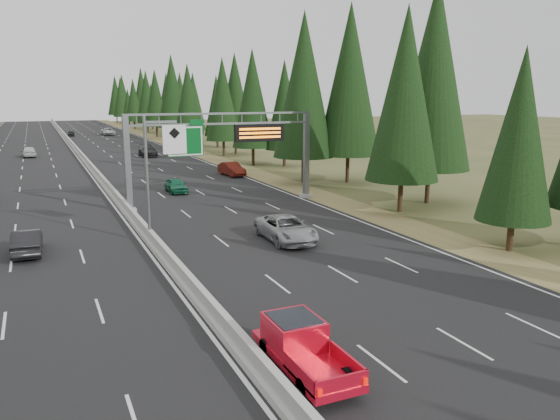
# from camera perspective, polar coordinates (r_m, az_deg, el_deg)

# --- Properties ---
(road) EXTENTS (32.00, 260.00, 0.08)m
(road) POSITION_cam_1_polar(r_m,az_deg,el_deg) (89.87, -20.13, 5.27)
(road) COLOR black
(road) RESTS_ON ground
(shoulder_right) EXTENTS (3.60, 260.00, 0.06)m
(shoulder_right) POSITION_cam_1_polar(r_m,az_deg,el_deg) (92.81, -9.07, 6.03)
(shoulder_right) COLOR olive
(shoulder_right) RESTS_ON ground
(median_barrier) EXTENTS (0.70, 260.00, 0.85)m
(median_barrier) POSITION_cam_1_polar(r_m,az_deg,el_deg) (89.83, -20.14, 5.51)
(median_barrier) COLOR #999993
(median_barrier) RESTS_ON road
(sign_gantry) EXTENTS (16.75, 0.98, 7.80)m
(sign_gantry) POSITION_cam_1_polar(r_m,az_deg,el_deg) (46.75, -5.21, 6.91)
(sign_gantry) COLOR slate
(sign_gantry) RESTS_ON road
(hov_sign_pole) EXTENTS (2.80, 0.50, 8.00)m
(hov_sign_pole) POSITION_cam_1_polar(r_m,az_deg,el_deg) (35.11, -12.81, 4.12)
(hov_sign_pole) COLOR slate
(hov_sign_pole) RESTS_ON road
(tree_row_right) EXTENTS (12.22, 243.96, 18.93)m
(tree_row_right) POSITION_cam_1_polar(r_m,az_deg,el_deg) (84.45, -4.59, 11.80)
(tree_row_right) COLOR black
(tree_row_right) RESTS_ON ground
(silver_minivan) EXTENTS (2.74, 5.76, 1.59)m
(silver_minivan) POSITION_cam_1_polar(r_m,az_deg,el_deg) (35.20, 0.63, -1.95)
(silver_minivan) COLOR #99999D
(silver_minivan) RESTS_ON road
(red_pickup) EXTENTS (1.83, 5.12, 1.67)m
(red_pickup) POSITION_cam_1_polar(r_m,az_deg,el_deg) (19.27, 2.00, -13.61)
(red_pickup) COLOR black
(red_pickup) RESTS_ON road
(car_ahead_green) EXTENTS (1.68, 4.11, 1.40)m
(car_ahead_green) POSITION_cam_1_polar(r_m,az_deg,el_deg) (53.72, -10.82, 2.57)
(car_ahead_green) COLOR #166240
(car_ahead_green) RESTS_ON road
(car_ahead_dkred) EXTENTS (2.10, 4.85, 1.55)m
(car_ahead_dkred) POSITION_cam_1_polar(r_m,az_deg,el_deg) (64.07, -5.07, 4.29)
(car_ahead_dkred) COLOR #56150C
(car_ahead_dkred) RESTS_ON road
(car_ahead_dkgrey) EXTENTS (2.47, 5.72, 1.64)m
(car_ahead_dkgrey) POSITION_cam_1_polar(r_m,az_deg,el_deg) (86.68, -13.66, 6.01)
(car_ahead_dkgrey) COLOR black
(car_ahead_dkgrey) RESTS_ON road
(car_ahead_white) EXTENTS (2.92, 5.94, 1.62)m
(car_ahead_white) POSITION_cam_1_polar(r_m,az_deg,el_deg) (136.34, -17.54, 7.83)
(car_ahead_white) COLOR silver
(car_ahead_white) RESTS_ON road
(car_ahead_far) EXTENTS (1.86, 3.92, 1.29)m
(car_ahead_far) POSITION_cam_1_polar(r_m,az_deg,el_deg) (135.29, -21.00, 7.49)
(car_ahead_far) COLOR black
(car_ahead_far) RESTS_ON road
(car_onc_near) EXTENTS (1.74, 4.56, 1.48)m
(car_onc_near) POSITION_cam_1_polar(r_m,az_deg,el_deg) (35.56, -24.92, -3.02)
(car_onc_near) COLOR black
(car_onc_near) RESTS_ON road
(car_onc_white) EXTENTS (2.29, 4.93, 1.64)m
(car_onc_white) POSITION_cam_1_polar(r_m,az_deg,el_deg) (91.78, -24.79, 5.56)
(car_onc_white) COLOR silver
(car_onc_white) RESTS_ON road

